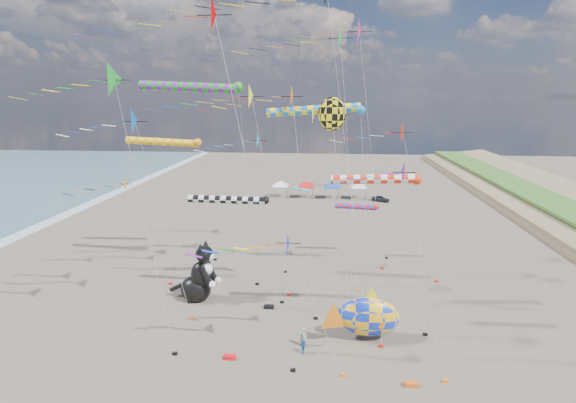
% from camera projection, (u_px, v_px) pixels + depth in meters
% --- Properties ---
extents(ground, '(260.00, 260.00, 0.00)m').
position_uv_depth(ground, '(272.00, 401.00, 28.77)').
color(ground, brown).
rests_on(ground, ground).
extents(delta_kite_0, '(9.47, 1.60, 15.30)m').
position_uv_depth(delta_kite_0, '(392.00, 179.00, 27.91)').
color(delta_kite_0, '#5F1799').
rests_on(delta_kite_0, ground).
extents(delta_kite_1, '(8.73, 2.00, 15.66)m').
position_uv_depth(delta_kite_1, '(257.00, 143.00, 46.96)').
color(delta_kite_1, '#1C8EBB').
rests_on(delta_kite_1, ground).
extents(delta_kite_2, '(14.81, 2.77, 26.95)m').
position_uv_depth(delta_kite_2, '(344.00, 34.00, 45.56)').
color(delta_kite_2, '#CC1D7C').
rests_on(delta_kite_2, ground).
extents(delta_kite_3, '(9.92, 1.94, 20.13)m').
position_uv_depth(delta_kite_3, '(272.00, 100.00, 35.50)').
color(delta_kite_3, orange).
rests_on(delta_kite_3, ground).
extents(delta_kite_4, '(12.91, 2.51, 25.38)m').
position_uv_depth(delta_kite_4, '(214.00, 15.00, 26.94)').
color(delta_kite_4, '#C00200').
rests_on(delta_kite_4, ground).
extents(delta_kite_5, '(10.51, 1.88, 10.39)m').
position_uv_depth(delta_kite_5, '(274.00, 251.00, 29.72)').
color(delta_kite_5, '#2219B9').
rests_on(delta_kite_5, ground).
extents(delta_kite_6, '(10.66, 2.23, 18.35)m').
position_uv_depth(delta_kite_6, '(124.00, 124.00, 35.90)').
color(delta_kite_6, '#0756B7').
rests_on(delta_kite_6, ground).
extents(delta_kite_8, '(11.59, 2.37, 20.35)m').
position_uv_depth(delta_kite_8, '(250.00, 99.00, 40.16)').
color(delta_kite_8, '#EEFC25').
rests_on(delta_kite_8, ground).
extents(delta_kite_9, '(11.62, 2.41, 16.93)m').
position_uv_depth(delta_kite_9, '(403.00, 134.00, 44.23)').
color(delta_kite_9, red).
rests_on(delta_kite_9, ground).
extents(delta_kite_10, '(9.74, 1.59, 11.29)m').
position_uv_depth(delta_kite_10, '(118.00, 189.00, 44.91)').
color(delta_kite_10, orange).
rests_on(delta_kite_10, ground).
extents(delta_kite_11, '(10.03, 2.38, 21.38)m').
position_uv_depth(delta_kite_11, '(106.00, 83.00, 29.78)').
color(delta_kite_11, '#179226').
rests_on(delta_kite_11, ground).
extents(delta_kite_12, '(12.25, 2.48, 25.46)m').
position_uv_depth(delta_kite_12, '(323.00, 41.00, 40.03)').
color(delta_kite_12, green).
rests_on(delta_kite_12, ground).
extents(windsock_0, '(9.37, 0.77, 18.40)m').
position_uv_depth(windsock_0, '(318.00, 111.00, 36.81)').
color(windsock_0, blue).
rests_on(windsock_0, ground).
extents(windsock_1, '(6.53, 0.68, 6.73)m').
position_uv_depth(windsock_1, '(359.00, 207.00, 53.11)').
color(windsock_1, red).
rests_on(windsock_1, ground).
extents(windsock_2, '(8.15, 0.77, 13.32)m').
position_uv_depth(windsock_2, '(379.00, 180.00, 34.21)').
color(windsock_2, red).
rests_on(windsock_2, ground).
extents(windsock_3, '(11.30, 0.97, 20.45)m').
position_uv_depth(windsock_3, '(194.00, 88.00, 42.67)').
color(windsock_3, '#1A9020').
rests_on(windsock_3, ground).
extents(windsock_4, '(8.77, 0.75, 10.33)m').
position_uv_depth(windsock_4, '(231.00, 200.00, 40.68)').
color(windsock_4, black).
rests_on(windsock_4, ground).
extents(windsock_5, '(9.87, 0.88, 14.51)m').
position_uv_depth(windsock_5, '(166.00, 142.00, 50.95)').
color(windsock_5, orange).
rests_on(windsock_5, ground).
extents(angelfish_kite, '(3.74, 3.02, 19.05)m').
position_uv_depth(angelfish_kite, '(330.00, 116.00, 35.54)').
color(angelfish_kite, yellow).
rests_on(angelfish_kite, ground).
extents(cat_inflatable, '(4.81, 3.13, 5.98)m').
position_uv_depth(cat_inflatable, '(198.00, 271.00, 42.47)').
color(cat_inflatable, black).
rests_on(cat_inflatable, ground).
extents(fish_inflatable, '(6.63, 3.21, 4.56)m').
position_uv_depth(fish_inflatable, '(367.00, 316.00, 35.61)').
color(fish_inflatable, '#1434CC').
rests_on(fish_inflatable, ground).
extents(person_adult, '(0.55, 0.36, 1.51)m').
position_uv_depth(person_adult, '(304.00, 338.00, 34.95)').
color(person_adult, '#92939C').
rests_on(person_adult, ground).
extents(child_green, '(0.66, 0.63, 1.08)m').
position_uv_depth(child_green, '(302.00, 340.00, 35.00)').
color(child_green, '#197318').
rests_on(child_green, ground).
extents(child_blue, '(0.62, 0.65, 1.08)m').
position_uv_depth(child_blue, '(303.00, 347.00, 34.06)').
color(child_blue, '#2A5AA3').
rests_on(child_blue, ground).
extents(kite_bag_0, '(0.90, 0.44, 0.30)m').
position_uv_depth(kite_bag_0, '(269.00, 307.00, 41.42)').
color(kite_bag_0, black).
rests_on(kite_bag_0, ground).
extents(kite_bag_1, '(0.90, 0.44, 0.30)m').
position_uv_depth(kite_bag_1, '(230.00, 357.00, 33.39)').
color(kite_bag_1, red).
rests_on(kite_bag_1, ground).
extents(kite_bag_2, '(0.90, 0.44, 0.30)m').
position_uv_depth(kite_bag_2, '(411.00, 384.00, 30.23)').
color(kite_bag_2, '#E45613').
rests_on(kite_bag_2, ground).
extents(tent_row, '(19.20, 4.20, 3.80)m').
position_uv_depth(tent_row, '(319.00, 182.00, 86.10)').
color(tent_row, white).
rests_on(tent_row, ground).
extents(parked_car, '(3.46, 2.44, 1.09)m').
position_uv_depth(parked_car, '(381.00, 199.00, 83.72)').
color(parked_car, '#26262D').
rests_on(parked_car, ground).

